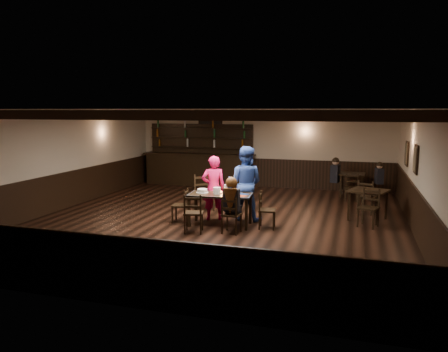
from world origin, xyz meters
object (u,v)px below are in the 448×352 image
(man_blue, at_px, (245,183))
(chair_near_left, at_px, (193,210))
(woman_pink, at_px, (214,188))
(cake, at_px, (202,191))
(bar_counter, at_px, (199,165))
(dining_table, at_px, (220,198))
(chair_near_right, at_px, (230,212))

(man_blue, bearing_deg, chair_near_left, 63.98)
(woman_pink, height_order, cake, woman_pink)
(man_blue, height_order, bar_counter, bar_counter)
(chair_near_left, height_order, man_blue, man_blue)
(woman_pink, xyz_separation_m, bar_counter, (-2.11, 4.74, -0.07))
(dining_table, height_order, bar_counter, bar_counter)
(woman_pink, height_order, bar_counter, bar_counter)
(chair_near_right, relative_size, woman_pink, 0.52)
(chair_near_left, height_order, bar_counter, bar_counter)
(chair_near_left, xyz_separation_m, chair_near_right, (0.79, 0.20, -0.03))
(woman_pink, distance_m, man_blue, 0.78)
(dining_table, relative_size, chair_near_right, 1.84)
(bar_counter, bearing_deg, woman_pink, -66.05)
(dining_table, xyz_separation_m, woman_pink, (-0.31, 0.46, 0.13))
(dining_table, relative_size, woman_pink, 0.95)
(man_blue, bearing_deg, cake, 38.14)
(dining_table, distance_m, woman_pink, 0.57)
(cake, distance_m, bar_counter, 5.54)
(woman_pink, bearing_deg, chair_near_left, 64.57)
(dining_table, distance_m, chair_near_right, 0.78)
(chair_near_left, relative_size, cake, 3.01)
(woman_pink, relative_size, cake, 5.46)
(dining_table, xyz_separation_m, cake, (-0.45, 0.02, 0.13))
(dining_table, height_order, chair_near_right, chair_near_right)
(cake, xyz_separation_m, bar_counter, (-1.97, 5.18, -0.07))
(chair_near_left, xyz_separation_m, man_blue, (0.79, 1.49, 0.40))
(chair_near_left, bearing_deg, chair_near_right, 14.13)
(dining_table, height_order, cake, cake)
(dining_table, relative_size, bar_counter, 0.37)
(chair_near_right, distance_m, cake, 1.14)
(woman_pink, bearing_deg, bar_counter, -89.29)
(bar_counter, bearing_deg, dining_table, -65.04)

